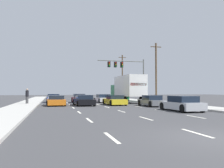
# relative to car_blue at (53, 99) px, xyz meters

# --- Properties ---
(ground_plane) EXTENTS (140.00, 140.00, 0.00)m
(ground_plane) POSITION_rel_car_blue_xyz_m (5.24, -2.96, -0.55)
(ground_plane) COLOR #3D3D3F
(sidewalk_right) EXTENTS (2.91, 80.00, 0.14)m
(sidewalk_right) POSITION_rel_car_blue_xyz_m (13.64, -7.96, -0.48)
(sidewalk_right) COLOR #B2AFA8
(sidewalk_right) RESTS_ON ground_plane
(sidewalk_left) EXTENTS (2.91, 80.00, 0.14)m
(sidewalk_left) POSITION_rel_car_blue_xyz_m (-3.16, -7.96, -0.48)
(sidewalk_left) COLOR #B2AFA8
(sidewalk_left) RESTS_ON ground_plane
(lane_markings) EXTENTS (6.94, 57.00, 0.01)m
(lane_markings) POSITION_rel_car_blue_xyz_m (5.24, -4.41, -0.55)
(lane_markings) COLOR silver
(lane_markings) RESTS_ON ground_plane
(car_blue) EXTENTS (2.03, 4.25, 1.21)m
(car_blue) POSITION_rel_car_blue_xyz_m (0.00, 0.00, 0.00)
(car_blue) COLOR #1E389E
(car_blue) RESTS_ON ground_plane
(car_orange) EXTENTS (2.14, 4.16, 1.15)m
(car_orange) POSITION_rel_car_blue_xyz_m (0.22, -7.96, -0.02)
(car_orange) COLOR orange
(car_orange) RESTS_ON ground_plane
(car_maroon) EXTENTS (1.90, 4.24, 1.24)m
(car_maroon) POSITION_rel_car_blue_xyz_m (3.53, -1.69, 0.01)
(car_maroon) COLOR maroon
(car_maroon) RESTS_ON ground_plane
(car_black) EXTENTS (2.12, 4.74, 1.20)m
(car_black) POSITION_rel_car_blue_xyz_m (3.33, -8.36, 0.00)
(car_black) COLOR black
(car_black) RESTS_ON ground_plane
(car_white) EXTENTS (2.01, 4.70, 1.18)m
(car_white) POSITION_rel_car_blue_xyz_m (7.07, -1.48, -0.01)
(car_white) COLOR white
(car_white) RESTS_ON ground_plane
(car_yellow) EXTENTS (2.08, 4.25, 1.16)m
(car_yellow) POSITION_rel_car_blue_xyz_m (6.96, -8.45, -0.02)
(car_yellow) COLOR yellow
(car_yellow) RESTS_ON ground_plane
(box_truck) EXTENTS (2.86, 8.74, 3.76)m
(box_truck) POSITION_rel_car_blue_xyz_m (10.22, -3.46, 1.58)
(box_truck) COLOR white
(box_truck) RESTS_ON ground_plane
(car_gray) EXTENTS (1.87, 4.03, 1.19)m
(car_gray) POSITION_rel_car_blue_xyz_m (10.29, -11.64, -0.01)
(car_gray) COLOR slate
(car_gray) RESTS_ON ground_plane
(car_silver) EXTENTS (2.00, 4.34, 1.24)m
(car_silver) POSITION_rel_car_blue_xyz_m (10.15, -17.79, 0.02)
(car_silver) COLOR #B7BABF
(car_silver) RESTS_ON ground_plane
(traffic_signal_mast) EXTENTS (8.47, 0.69, 7.32)m
(traffic_signal_mast) POSITION_rel_car_blue_xyz_m (11.88, 3.70, 5.13)
(traffic_signal_mast) COLOR #595B56
(traffic_signal_mast) RESTS_ON ground_plane
(utility_pole_mid) EXTENTS (1.80, 0.28, 9.26)m
(utility_pole_mid) POSITION_rel_car_blue_xyz_m (15.72, -1.29, 4.22)
(utility_pole_mid) COLOR brown
(utility_pole_mid) RESTS_ON ground_plane
(utility_pole_far) EXTENTS (1.80, 0.28, 10.20)m
(utility_pole_far) POSITION_rel_car_blue_xyz_m (15.82, 17.19, 4.69)
(utility_pole_far) COLOR brown
(utility_pole_far) RESTS_ON ground_plane
(pedestrian_near_corner) EXTENTS (0.38, 0.38, 1.80)m
(pedestrian_near_corner) POSITION_rel_car_blue_xyz_m (-3.11, -5.12, 0.49)
(pedestrian_near_corner) COLOR #3F3F42
(pedestrian_near_corner) RESTS_ON sidewalk_left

